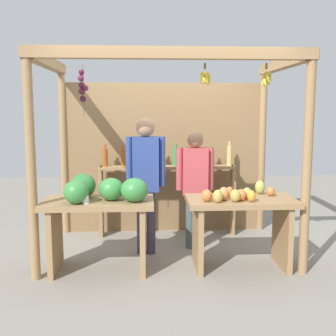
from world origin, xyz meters
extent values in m
plane|color=gray|center=(0.00, 0.00, 0.00)|extent=(12.00, 12.00, 0.00)
cylinder|color=#99754C|center=(-1.44, -0.86, 1.20)|extent=(0.10, 0.10, 2.41)
cylinder|color=#99754C|center=(1.44, -0.86, 1.20)|extent=(0.10, 0.10, 2.41)
cylinder|color=#99754C|center=(-1.44, 0.86, 1.20)|extent=(0.10, 0.10, 2.41)
cylinder|color=#99754C|center=(1.44, 0.86, 1.20)|extent=(0.10, 0.10, 2.41)
cube|color=#99754C|center=(0.00, -0.86, 2.35)|extent=(2.99, 0.12, 0.12)
cube|color=#99754C|center=(-1.44, 0.00, 2.35)|extent=(0.12, 1.82, 0.12)
cube|color=#99754C|center=(1.44, 0.00, 2.35)|extent=(0.12, 1.82, 0.12)
cube|color=olive|center=(0.00, 0.88, 1.08)|extent=(2.89, 0.04, 2.17)
cylinder|color=brown|center=(1.01, -0.72, 2.24)|extent=(0.02, 0.02, 0.06)
ellipsoid|color=gold|center=(1.05, -0.72, 2.12)|extent=(0.04, 0.07, 0.15)
ellipsoid|color=gold|center=(1.02, -0.70, 2.10)|extent=(0.06, 0.05, 0.15)
ellipsoid|color=gold|center=(0.99, -0.71, 2.10)|extent=(0.05, 0.06, 0.15)
ellipsoid|color=gold|center=(0.99, -0.73, 2.10)|extent=(0.06, 0.08, 0.16)
ellipsoid|color=gold|center=(1.02, -0.75, 2.12)|extent=(0.09, 0.06, 0.15)
cylinder|color=brown|center=(0.36, -0.70, 2.24)|extent=(0.02, 0.02, 0.06)
ellipsoid|color=gold|center=(0.40, -0.69, 2.10)|extent=(0.04, 0.08, 0.14)
ellipsoid|color=gold|center=(0.38, -0.66, 2.12)|extent=(0.07, 0.05, 0.14)
ellipsoid|color=gold|center=(0.34, -0.66, 2.12)|extent=(0.07, 0.06, 0.14)
ellipsoid|color=gold|center=(0.33, -0.70, 2.13)|extent=(0.04, 0.07, 0.14)
ellipsoid|color=gold|center=(0.34, -0.73, 2.12)|extent=(0.08, 0.07, 0.14)
ellipsoid|color=gold|center=(0.37, -0.72, 2.11)|extent=(0.06, 0.05, 0.14)
cylinder|color=#4C422D|center=(-0.95, -0.47, 1.99)|extent=(0.01, 0.01, 0.55)
sphere|color=#47142D|center=(-0.96, -0.48, 2.19)|extent=(0.06, 0.06, 0.06)
sphere|color=#601E42|center=(-0.97, -0.48, 2.13)|extent=(0.07, 0.07, 0.07)
sphere|color=#511938|center=(-0.96, -0.48, 2.05)|extent=(0.07, 0.07, 0.07)
sphere|color=#601E42|center=(-0.92, -0.49, 2.02)|extent=(0.06, 0.06, 0.06)
sphere|color=#511938|center=(-0.97, -0.48, 1.98)|extent=(0.07, 0.07, 0.07)
sphere|color=#47142D|center=(-0.96, -0.45, 1.90)|extent=(0.07, 0.07, 0.07)
cube|color=#99754C|center=(-0.79, -0.65, 0.77)|extent=(1.21, 0.64, 0.06)
cube|color=#99754C|center=(-1.28, -0.65, 0.37)|extent=(0.06, 0.58, 0.74)
cube|color=#99754C|center=(-0.31, -0.65, 0.37)|extent=(0.06, 0.58, 0.74)
ellipsoid|color=#38843D|center=(-1.00, -0.82, 0.93)|extent=(0.31, 0.31, 0.25)
ellipsoid|color=#38843D|center=(-0.65, -0.66, 0.92)|extent=(0.36, 0.36, 0.25)
ellipsoid|color=#2D7533|center=(-0.97, -0.51, 0.94)|extent=(0.37, 0.37, 0.27)
ellipsoid|color=#38843D|center=(-0.39, -0.75, 0.93)|extent=(0.41, 0.41, 0.26)
cylinder|color=white|center=(-0.91, -0.83, 0.85)|extent=(0.07, 0.07, 0.09)
cube|color=#99754C|center=(0.79, -0.65, 0.77)|extent=(1.21, 0.64, 0.06)
cube|color=#99754C|center=(0.31, -0.65, 0.37)|extent=(0.06, 0.58, 0.74)
cube|color=#99754C|center=(1.28, -0.65, 0.37)|extent=(0.06, 0.58, 0.74)
ellipsoid|color=gold|center=(0.86, -0.82, 0.86)|extent=(0.13, 0.13, 0.12)
ellipsoid|color=#CC7038|center=(0.76, -0.77, 0.87)|extent=(0.13, 0.13, 0.13)
ellipsoid|color=#CC7038|center=(1.16, -0.53, 0.85)|extent=(0.12, 0.12, 0.11)
ellipsoid|color=#A8B24C|center=(1.07, -0.41, 0.88)|extent=(0.16, 0.16, 0.16)
ellipsoid|color=#CC7038|center=(0.68, -0.54, 0.86)|extent=(0.13, 0.13, 0.12)
ellipsoid|color=#CC7038|center=(0.39, -0.79, 0.87)|extent=(0.15, 0.15, 0.13)
ellipsoid|color=#A8B24C|center=(0.85, -0.67, 0.86)|extent=(0.15, 0.15, 0.13)
ellipsoid|color=#B79E47|center=(0.69, -0.82, 0.87)|extent=(0.15, 0.15, 0.14)
ellipsoid|color=#E07F47|center=(0.58, -0.74, 0.88)|extent=(0.16, 0.16, 0.15)
ellipsoid|color=#B79E47|center=(0.49, -0.86, 0.87)|extent=(0.14, 0.14, 0.14)
cube|color=#99754C|center=(-0.90, 0.65, 0.50)|extent=(0.05, 0.20, 1.00)
cube|color=#99754C|center=(0.97, 0.65, 0.50)|extent=(0.05, 0.20, 1.00)
cube|color=#99754C|center=(0.03, 0.65, 0.98)|extent=(1.88, 0.22, 0.04)
cylinder|color=#994C1E|center=(-0.84, 0.65, 1.12)|extent=(0.08, 0.08, 0.25)
cylinder|color=#994C1E|center=(-0.84, 0.65, 1.28)|extent=(0.03, 0.03, 0.06)
cylinder|color=#994C1E|center=(-0.58, 0.65, 1.11)|extent=(0.06, 0.06, 0.23)
cylinder|color=#994C1E|center=(-0.58, 0.65, 1.26)|extent=(0.03, 0.03, 0.06)
cylinder|color=#D8B266|center=(-0.35, 0.65, 1.12)|extent=(0.07, 0.07, 0.25)
cylinder|color=#D8B266|center=(-0.35, 0.65, 1.28)|extent=(0.03, 0.03, 0.06)
cylinder|color=#338C4C|center=(-0.10, 0.65, 1.13)|extent=(0.07, 0.07, 0.26)
cylinder|color=#338C4C|center=(-0.10, 0.65, 1.29)|extent=(0.03, 0.03, 0.06)
cylinder|color=#338C4C|center=(0.15, 0.65, 1.13)|extent=(0.07, 0.07, 0.25)
cylinder|color=#338C4C|center=(0.15, 0.65, 1.28)|extent=(0.03, 0.03, 0.06)
cylinder|color=#994C1E|center=(0.42, 0.65, 1.15)|extent=(0.07, 0.07, 0.29)
cylinder|color=#994C1E|center=(0.42, 0.65, 1.32)|extent=(0.03, 0.03, 0.06)
cylinder|color=#338C4C|center=(0.65, 0.65, 1.11)|extent=(0.06, 0.06, 0.23)
cylinder|color=#338C4C|center=(0.65, 0.65, 1.26)|extent=(0.03, 0.03, 0.06)
cylinder|color=#D8B266|center=(0.92, 0.65, 1.14)|extent=(0.07, 0.07, 0.29)
cylinder|color=#D8B266|center=(0.92, 0.65, 1.32)|extent=(0.03, 0.03, 0.06)
cylinder|color=#38364A|center=(-0.33, -0.12, 0.40)|extent=(0.11, 0.11, 0.79)
cylinder|color=#38364A|center=(-0.21, -0.12, 0.40)|extent=(0.11, 0.11, 0.79)
cube|color=#2D428C|center=(-0.27, -0.12, 1.13)|extent=(0.32, 0.19, 0.67)
cylinder|color=#2D428C|center=(-0.47, -0.12, 1.16)|extent=(0.08, 0.08, 0.60)
cylinder|color=#2D428C|center=(-0.07, -0.12, 1.16)|extent=(0.08, 0.08, 0.60)
sphere|color=tan|center=(-0.27, -0.12, 1.58)|extent=(0.23, 0.23, 0.23)
cylinder|color=#425456|center=(0.30, 0.06, 0.35)|extent=(0.11, 0.11, 0.71)
cylinder|color=#425456|center=(0.42, 0.06, 0.35)|extent=(0.11, 0.11, 0.71)
cube|color=#BF474C|center=(0.36, 0.06, 1.01)|extent=(0.32, 0.19, 0.60)
cylinder|color=#BF474C|center=(0.16, 0.06, 1.04)|extent=(0.08, 0.08, 0.54)
cylinder|color=#BF474C|center=(0.56, 0.06, 1.04)|extent=(0.08, 0.08, 0.54)
sphere|color=#997051|center=(0.36, 0.06, 1.41)|extent=(0.20, 0.20, 0.20)
camera|label=1|loc=(-0.27, -5.16, 1.78)|focal=44.55mm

